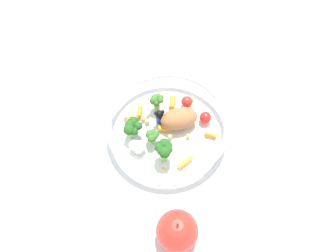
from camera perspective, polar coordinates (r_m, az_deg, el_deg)
The scene contains 3 objects.
ground_plane at distance 0.74m, azimuth -0.53°, elevation -0.97°, with size 2.40×2.40×0.00m, color white.
food_container at distance 0.72m, azimuth -0.15°, elevation 0.06°, with size 0.25×0.25×0.07m.
loose_apple at distance 0.63m, azimuth 1.49°, elevation -16.52°, with size 0.07×0.07×0.09m.
Camera 1 is at (-0.36, -0.06, 0.64)m, focal length 37.89 mm.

